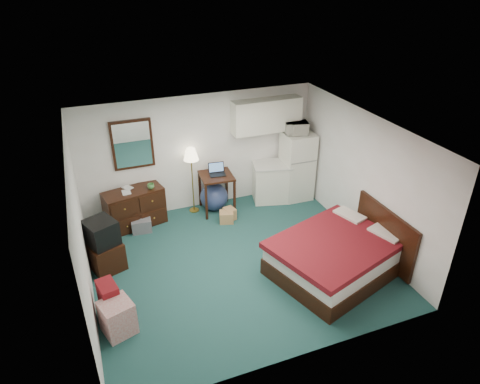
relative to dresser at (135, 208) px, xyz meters
name	(u,v)px	position (x,y,z in m)	size (l,w,h in m)	color
floor	(237,262)	(1.49, -1.94, -0.40)	(5.00, 4.50, 0.01)	#1A423C
ceiling	(237,132)	(1.49, -1.94, 2.10)	(5.00, 4.50, 0.01)	silver
walls	(237,203)	(1.49, -1.94, 0.85)	(5.01, 4.51, 2.50)	silver
mirror	(132,144)	(0.14, 0.28, 1.25)	(0.80, 0.06, 1.00)	white
upper_cabinets	(267,115)	(2.94, 0.14, 1.55)	(1.50, 0.35, 0.70)	white
headboard	(384,235)	(3.95, -2.80, 0.15)	(0.06, 1.56, 1.00)	black
dresser	(135,208)	(0.00, 0.00, 0.00)	(1.17, 0.53, 0.79)	black
floor_lamp	(192,181)	(1.26, 0.11, 0.33)	(0.32, 0.32, 1.46)	gold
desk	(217,193)	(1.74, -0.04, 0.03)	(0.67, 0.67, 0.85)	black
exercise_ball	(214,197)	(1.69, 0.02, -0.09)	(0.61, 0.61, 0.61)	navy
kitchen_counter	(271,182)	(3.03, -0.03, 0.03)	(0.78, 0.60, 0.86)	white
fridge	(297,166)	(3.62, -0.11, 0.37)	(0.64, 0.64, 1.54)	white
bed	(335,257)	(2.97, -2.80, -0.07)	(2.03, 1.59, 0.65)	maroon
tv_stand	(106,255)	(-0.71, -1.24, -0.14)	(0.52, 0.57, 0.52)	black
suitcase	(110,301)	(-0.77, -2.50, -0.08)	(0.25, 0.39, 0.64)	#5C1915
retail_box	(118,318)	(-0.70, -2.84, -0.13)	(0.43, 0.43, 0.53)	silver
file_bin	(141,225)	(0.06, -0.28, -0.26)	(0.39, 0.29, 0.27)	slate
cardboard_box_a	(226,217)	(1.77, -0.58, -0.28)	(0.28, 0.24, 0.24)	#AE7A49
cardboard_box_b	(230,214)	(1.87, -0.49, -0.27)	(0.21, 0.24, 0.24)	#AE7A49
laptop	(217,170)	(1.77, -0.05, 0.57)	(0.33, 0.27, 0.23)	black
crt_tv	(101,232)	(-0.72, -1.23, 0.34)	(0.48, 0.52, 0.44)	black
microwave	(296,127)	(3.53, -0.11, 1.31)	(0.48, 0.27, 0.33)	white
book_a	(121,188)	(-0.21, -0.05, 0.51)	(0.16, 0.02, 0.22)	#AE7A49
book_b	(124,185)	(-0.14, 0.09, 0.50)	(0.16, 0.02, 0.21)	#AE7A49
mug	(151,186)	(0.36, -0.05, 0.47)	(0.14, 0.11, 0.14)	#4B8743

